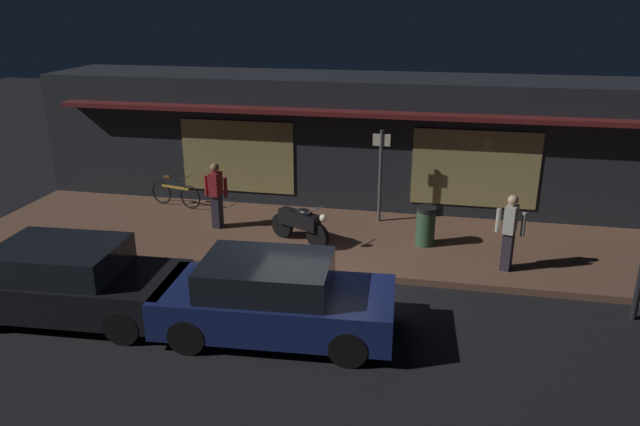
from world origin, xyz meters
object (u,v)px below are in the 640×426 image
object	(u,v)px
motorcycle	(300,223)
parked_car_far	(273,298)
person_bystander	(510,231)
parked_car_near	(69,281)
trash_bin	(426,226)
bicycle_parked	(176,194)
sign_post	(381,171)
person_photographer	(216,194)

from	to	relation	value
motorcycle	parked_car_far	size ratio (longest dim) A/B	0.37
person_bystander	parked_car_near	size ratio (longest dim) A/B	0.40
trash_bin	motorcycle	bearing A→B (deg)	-170.87
trash_bin	bicycle_parked	bearing A→B (deg)	168.34
sign_post	parked_car_near	distance (m)	7.80
bicycle_parked	parked_car_near	distance (m)	5.87
motorcycle	parked_car_far	distance (m)	3.88
bicycle_parked	sign_post	size ratio (longest dim) A/B	0.68
person_photographer	person_bystander	bearing A→B (deg)	-9.50
person_photographer	parked_car_near	size ratio (longest dim) A/B	0.40
bicycle_parked	person_bystander	distance (m)	9.02
motorcycle	parked_car_far	xyz separation A→B (m)	(0.42, -3.86, 0.06)
person_photographer	trash_bin	xyz separation A→B (m)	(5.19, -0.13, -0.41)
person_bystander	trash_bin	world-z (taller)	person_bystander
person_photographer	parked_car_near	world-z (taller)	person_photographer
sign_post	trash_bin	size ratio (longest dim) A/B	2.58
person_photographer	parked_car_near	xyz separation A→B (m)	(-1.18, -4.55, -0.32)
sign_post	parked_car_far	bearing A→B (deg)	-102.33
bicycle_parked	trash_bin	distance (m)	7.06
parked_car_near	person_photographer	bearing A→B (deg)	75.41
bicycle_parked	parked_car_far	bearing A→B (deg)	-52.39
person_photographer	sign_post	xyz separation A→B (m)	(3.96, 1.25, 0.48)
bicycle_parked	trash_bin	size ratio (longest dim) A/B	1.74
parked_car_near	person_bystander	bearing A→B (deg)	22.60
person_photographer	sign_post	size ratio (longest dim) A/B	0.70
bicycle_parked	person_bystander	bearing A→B (deg)	-15.86
motorcycle	sign_post	world-z (taller)	sign_post
bicycle_parked	sign_post	xyz separation A→B (m)	(5.68, -0.05, 1.00)
person_photographer	person_bystander	size ratio (longest dim) A/B	1.00
person_bystander	parked_car_near	world-z (taller)	person_bystander
motorcycle	person_bystander	world-z (taller)	person_bystander
sign_post	parked_car_near	xyz separation A→B (m)	(-5.15, -5.80, -0.81)
motorcycle	trash_bin	size ratio (longest dim) A/B	1.68
bicycle_parked	sign_post	world-z (taller)	sign_post
sign_post	parked_car_far	distance (m)	5.90
motorcycle	sign_post	xyz separation A→B (m)	(1.67, 1.85, 0.86)
trash_bin	parked_car_near	world-z (taller)	parked_car_near
bicycle_parked	sign_post	bearing A→B (deg)	-0.46
bicycle_parked	trash_bin	world-z (taller)	trash_bin
trash_bin	parked_car_near	bearing A→B (deg)	-145.28
motorcycle	trash_bin	bearing A→B (deg)	9.13
person_bystander	parked_car_far	xyz separation A→B (m)	(-4.23, -3.29, -0.32)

